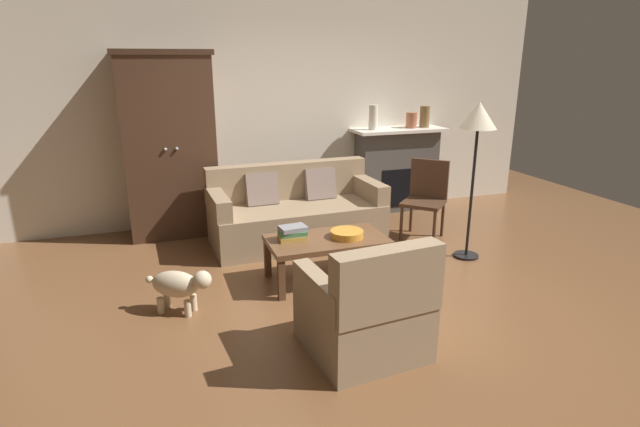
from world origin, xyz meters
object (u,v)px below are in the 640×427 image
Objects in this scene: fireplace at (396,169)px; armoire at (170,146)px; mantel_vase_terracotta at (411,120)px; armchair_near_left at (366,312)px; couch at (296,214)px; floor_lamp at (478,125)px; side_chair_wooden at (426,194)px; fruit_bowl at (347,234)px; coffee_table at (327,243)px; dog at (179,285)px; book_stack at (292,233)px; mantel_vase_cream at (373,117)px; mantel_vase_bronze at (425,117)px.

armoire reaches higher than fireplace.
mantel_vase_terracotta is 3.85m from armchair_near_left.
floor_lamp is at bearing -33.99° from couch.
fireplace is 6.17× the size of mantel_vase_terracotta.
fruit_bowl is at bearing -147.96° from side_chair_wooden.
fireplace is at bearing 174.31° from mantel_vase_terracotta.
fruit_bowl is (0.18, -0.04, 0.09)m from coffee_table.
couch reaches higher than coffee_table.
dog is at bearing -173.60° from fruit_bowl.
couch is at bearing -154.68° from fireplace.
coffee_table is at bearing 167.82° from fruit_bowl.
side_chair_wooden reaches higher than book_stack.
book_stack is 0.30× the size of armchair_near_left.
armoire is 3.37m from floor_lamp.
fruit_bowl is 1.26m from armchair_near_left.
fireplace is 0.60× the size of armoire.
armchair_near_left is 1.73× the size of dog.
book_stack is at bearing -158.22° from side_chair_wooden.
fireplace reaches higher than side_chair_wooden.
fireplace is at bearing 59.69° from armchair_near_left.
mantel_vase_cream is at bearing 30.91° from couch.
armoire is 2.39× the size of armchair_near_left.
side_chair_wooden is at bearing 27.61° from coffee_table.
book_stack is 0.84× the size of mantel_vase_cream.
side_chair_wooden is at bearing 21.78° from book_stack.
floor_lamp is at bearing 4.36° from fruit_bowl.
couch is 2.20m from mantel_vase_terracotta.
mantel_vase_terracotta is 3.98m from dog.
side_chair_wooden is (1.81, 0.72, 0.03)m from book_stack.
couch is at bearing -159.36° from mantel_vase_bronze.
mantel_vase_bronze is 1.90m from floor_lamp.
armoire is at bearing 148.17° from floor_lamp.
armchair_near_left is at bearing -125.33° from mantel_vase_bronze.
couch is at bearing 97.69° from fruit_bowl.
side_chair_wooden reaches higher than dog.
floor_lamp reaches higher than mantel_vase_bronze.
book_stack reaches higher than coffee_table.
fruit_bowl is 2.83m from mantel_vase_bronze.
dog is (-1.54, -0.17, -0.21)m from fruit_bowl.
armoire is 2.58m from mantel_vase_cream.
armoire reaches higher than side_chair_wooden.
dog is (-1.20, 1.03, -0.07)m from armchair_near_left.
coffee_table is (-0.02, -1.13, 0.05)m from couch.
armoire is at bearing 109.71° from armchair_near_left.
book_stack is 1.95m from side_chair_wooden.
armchair_near_left reaches higher than coffee_table.
fireplace reaches higher than book_stack.
side_chair_wooden is (1.49, 0.78, 0.15)m from coffee_table.
mantel_vase_bronze reaches higher than coffee_table.
coffee_table is 2.16× the size of dog.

